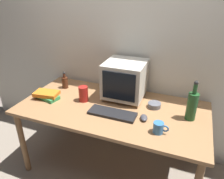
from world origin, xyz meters
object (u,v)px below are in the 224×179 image
(crt_monitor, at_px, (125,79))
(mug, at_px, (159,128))
(bottle_tall, at_px, (192,105))
(computer_mouse, at_px, (144,118))
(keyboard, at_px, (112,113))
(book_stack, at_px, (47,95))
(metal_canister, at_px, (83,94))
(bottle_short, at_px, (65,82))
(cd_spindle, at_px, (154,105))

(crt_monitor, distance_m, mug, 0.64)
(bottle_tall, relative_size, mug, 2.93)
(bottle_tall, bearing_deg, computer_mouse, -156.87)
(keyboard, height_order, book_stack, book_stack)
(crt_monitor, relative_size, metal_canister, 2.61)
(keyboard, distance_m, metal_canister, 0.38)
(keyboard, xyz_separation_m, metal_canister, (-0.35, 0.13, 0.06))
(keyboard, xyz_separation_m, bottle_short, (-0.68, 0.32, 0.06))
(book_stack, distance_m, mug, 1.14)
(crt_monitor, height_order, keyboard, crt_monitor)
(bottle_tall, xyz_separation_m, book_stack, (-1.35, -0.14, -0.09))
(crt_monitor, bearing_deg, mug, -47.17)
(cd_spindle, distance_m, metal_canister, 0.68)
(keyboard, height_order, computer_mouse, computer_mouse)
(cd_spindle, bearing_deg, metal_canister, -169.27)
(crt_monitor, relative_size, bottle_short, 2.09)
(bottle_short, bearing_deg, cd_spindle, -3.46)
(computer_mouse, relative_size, bottle_tall, 0.28)
(cd_spindle, bearing_deg, keyboard, -140.83)
(computer_mouse, relative_size, cd_spindle, 0.83)
(keyboard, relative_size, cd_spindle, 3.50)
(keyboard, height_order, bottle_short, bottle_short)
(bottle_short, xyz_separation_m, metal_canister, (0.33, -0.19, 0.01))
(bottle_short, height_order, metal_canister, bottle_short)
(keyboard, relative_size, bottle_tall, 1.19)
(crt_monitor, relative_size, computer_mouse, 3.91)
(mug, xyz_separation_m, cd_spindle, (-0.10, 0.37, -0.02))
(bottle_short, bearing_deg, keyboard, -25.14)
(computer_mouse, bearing_deg, metal_canister, 152.92)
(computer_mouse, relative_size, book_stack, 0.38)
(computer_mouse, height_order, bottle_short, bottle_short)
(mug, xyz_separation_m, metal_canister, (-0.77, 0.24, 0.03))
(bottle_tall, bearing_deg, book_stack, -174.13)
(bottle_tall, bearing_deg, bottle_short, 173.93)
(bottle_tall, relative_size, cd_spindle, 2.93)
(keyboard, bearing_deg, bottle_tall, 15.88)
(crt_monitor, bearing_deg, book_stack, -156.31)
(crt_monitor, relative_size, mug, 3.26)
(bottle_tall, distance_m, bottle_short, 1.32)
(computer_mouse, distance_m, cd_spindle, 0.24)
(cd_spindle, relative_size, metal_canister, 0.80)
(keyboard, height_order, metal_canister, metal_canister)
(bottle_tall, height_order, cd_spindle, bottle_tall)
(crt_monitor, bearing_deg, metal_canister, -147.77)
(bottle_tall, bearing_deg, keyboard, -164.26)
(bottle_short, relative_size, book_stack, 0.72)
(keyboard, xyz_separation_m, computer_mouse, (0.28, 0.03, 0.01))
(bottle_tall, xyz_separation_m, bottle_short, (-1.31, 0.14, -0.06))
(mug, bearing_deg, computer_mouse, 137.72)
(cd_spindle, bearing_deg, bottle_short, 176.54)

